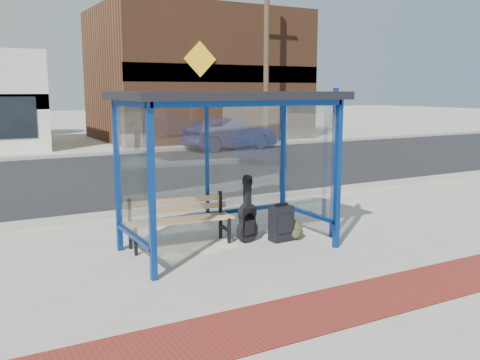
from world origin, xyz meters
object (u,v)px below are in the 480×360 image
bench (179,217)px  parked_car (230,134)px  backpack (295,230)px  fire_hydrant (284,135)px  suitcase (281,223)px  guitar_bag (247,219)px

bench → parked_car: (7.27, 11.90, 0.19)m
backpack → bench: bearing=-177.0°
fire_hydrant → suitcase: bearing=-124.0°
suitcase → fire_hydrant: (9.17, 13.60, 0.08)m
guitar_bag → fire_hydrant: (9.69, 13.40, -0.00)m
suitcase → parked_car: size_ratio=0.16×
bench → suitcase: size_ratio=2.73×
suitcase → parked_car: 13.73m
guitar_bag → parked_car: parked_car is taller
backpack → parked_car: 13.67m
parked_car → fire_hydrant: (3.45, 1.13, -0.27)m
parked_car → backpack: bearing=151.0°
parked_car → bench: bearing=143.2°
fire_hydrant → guitar_bag: bearing=-125.9°
suitcase → bench: bearing=157.0°
bench → parked_car: 13.95m
suitcase → fire_hydrant: bearing=53.4°
backpack → parked_car: (5.48, 12.52, 0.49)m
parked_car → fire_hydrant: parked_car is taller
fire_hydrant → backpack: bearing=-123.2°
parked_car → fire_hydrant: 3.63m
fire_hydrant → parked_car: bearing=-161.9°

